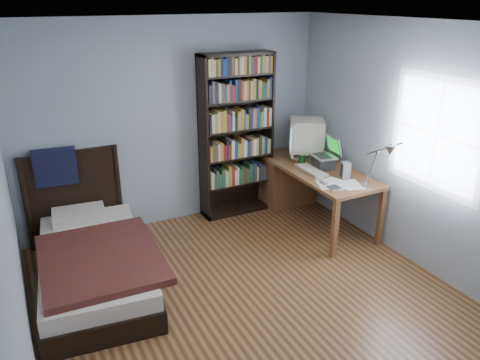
{
  "coord_description": "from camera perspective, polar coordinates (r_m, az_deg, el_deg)",
  "views": [
    {
      "loc": [
        -1.77,
        -3.17,
        2.7
      ],
      "look_at": [
        0.14,
        0.6,
        1.03
      ],
      "focal_mm": 35.0,
      "sensor_mm": 36.0,
      "label": 1
    }
  ],
  "objects": [
    {
      "name": "laptop",
      "position": [
        5.79,
        10.25,
        2.48
      ],
      "size": [
        0.34,
        0.34,
        0.38
      ],
      "color": "#2D2D30",
      "rests_on": "desk"
    },
    {
      "name": "desk",
      "position": [
        6.28,
        6.68,
        0.19
      ],
      "size": [
        0.75,
        1.73,
        0.73
      ],
      "color": "brown",
      "rests_on": "floor"
    },
    {
      "name": "soda_can",
      "position": [
        5.86,
        7.54,
        2.46
      ],
      "size": [
        0.07,
        0.07,
        0.13
      ],
      "primitive_type": "cylinder",
      "color": "#073312",
      "rests_on": "desk"
    },
    {
      "name": "bookshelf",
      "position": [
        5.94,
        -0.43,
        5.37
      ],
      "size": [
        0.93,
        0.3,
        2.07
      ],
      "color": "black",
      "rests_on": "floor"
    },
    {
      "name": "external_drive",
      "position": [
        5.2,
        11.38,
        -0.97
      ],
      "size": [
        0.12,
        0.12,
        0.02
      ],
      "primitive_type": "cube",
      "rotation": [
        0.0,
        0.0,
        -0.04
      ],
      "color": "gray",
      "rests_on": "desk"
    },
    {
      "name": "room",
      "position": [
        3.92,
        2.54,
        -0.1
      ],
      "size": [
        4.2,
        4.24,
        2.5
      ],
      "color": "#522D18",
      "rests_on": "ground"
    },
    {
      "name": "phone_silver",
      "position": [
        5.43,
        9.72,
        0.13
      ],
      "size": [
        0.1,
        0.12,
        0.02
      ],
      "primitive_type": "cube",
      "rotation": [
        0.0,
        0.0,
        0.51
      ],
      "color": "silver",
      "rests_on": "desk"
    },
    {
      "name": "desk_lamp",
      "position": [
        4.83,
        17.43,
        3.04
      ],
      "size": [
        0.24,
        0.54,
        0.64
      ],
      "color": "#99999E",
      "rests_on": "desk"
    },
    {
      "name": "speaker",
      "position": [
        5.52,
        12.73,
        1.19
      ],
      "size": [
        0.12,
        0.12,
        0.19
      ],
      "primitive_type": "cube",
      "rotation": [
        0.0,
        0.0,
        -0.33
      ],
      "color": "gray",
      "rests_on": "desk"
    },
    {
      "name": "phone_grey",
      "position": [
        5.32,
        10.18,
        -0.34
      ],
      "size": [
        0.06,
        0.1,
        0.02
      ],
      "primitive_type": "cube",
      "rotation": [
        0.0,
        0.0,
        0.08
      ],
      "color": "gray",
      "rests_on": "desk"
    },
    {
      "name": "bed",
      "position": [
        4.98,
        -17.56,
        -8.95
      ],
      "size": [
        1.22,
        2.14,
        1.16
      ],
      "color": "black",
      "rests_on": "floor"
    },
    {
      "name": "keyboard",
      "position": [
        5.67,
        8.68,
        1.18
      ],
      "size": [
        0.19,
        0.46,
        0.04
      ],
      "primitive_type": "cube",
      "rotation": [
        0.0,
        0.07,
        -0.01
      ],
      "color": "#B6AD97",
      "rests_on": "desk"
    },
    {
      "name": "crt_monitor",
      "position": [
        6.08,
        7.94,
        5.35
      ],
      "size": [
        0.63,
        0.57,
        0.51
      ],
      "color": "beige",
      "rests_on": "desk"
    },
    {
      "name": "mouse",
      "position": [
        6.01,
        7.39,
        2.46
      ],
      "size": [
        0.06,
        0.1,
        0.04
      ],
      "primitive_type": "ellipsoid",
      "color": "silver",
      "rests_on": "desk"
    }
  ]
}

